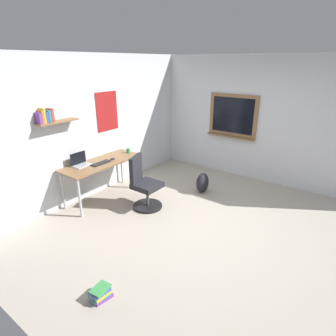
{
  "coord_description": "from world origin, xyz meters",
  "views": [
    {
      "loc": [
        -3.32,
        -1.75,
        2.46
      ],
      "look_at": [
        0.02,
        0.73,
        0.85
      ],
      "focal_mm": 29.64,
      "sensor_mm": 36.0,
      "label": 1
    }
  ],
  "objects": [
    {
      "name": "office_chair",
      "position": [
        -0.02,
        1.23,
        0.41
      ],
      "size": [
        0.53,
        0.55,
        0.95
      ],
      "color": "black",
      "rests_on": "ground"
    },
    {
      "name": "backpack",
      "position": [
        1.12,
        0.69,
        0.2
      ],
      "size": [
        0.32,
        0.22,
        0.4
      ],
      "primitive_type": "ellipsoid",
      "color": "#232328",
      "rests_on": "ground"
    },
    {
      "name": "computer_mouse",
      "position": [
        -0.01,
        2.0,
        0.75
      ],
      "size": [
        0.1,
        0.06,
        0.03
      ],
      "primitive_type": "ellipsoid",
      "color": "#262628",
      "rests_on": "desk"
    },
    {
      "name": "keyboard",
      "position": [
        -0.29,
        2.0,
        0.74
      ],
      "size": [
        0.37,
        0.13,
        0.02
      ],
      "primitive_type": "cube",
      "color": "black",
      "rests_on": "desk"
    },
    {
      "name": "wall_back",
      "position": [
        -0.01,
        2.45,
        1.3
      ],
      "size": [
        5.0,
        0.3,
        2.6
      ],
      "color": "silver",
      "rests_on": "ground"
    },
    {
      "name": "book_stack_on_floor",
      "position": [
        -1.88,
        0.24,
        0.07
      ],
      "size": [
        0.25,
        0.19,
        0.15
      ],
      "color": "#7A3D99",
      "rests_on": "ground"
    },
    {
      "name": "ground_plane",
      "position": [
        0.0,
        0.0,
        0.0
      ],
      "size": [
        5.2,
        5.2,
        0.0
      ],
      "primitive_type": "plane",
      "color": "#ADA393",
      "rests_on": "ground"
    },
    {
      "name": "desk",
      "position": [
        -0.21,
        2.08,
        0.66
      ],
      "size": [
        1.54,
        0.59,
        0.73
      ],
      "color": "olive",
      "rests_on": "ground"
    },
    {
      "name": "laptop",
      "position": [
        -0.56,
        2.22,
        0.79
      ],
      "size": [
        0.31,
        0.21,
        0.23
      ],
      "color": "#ADAFB5",
      "rests_on": "desk"
    },
    {
      "name": "wall_right",
      "position": [
        2.45,
        0.03,
        1.3
      ],
      "size": [
        0.22,
        5.0,
        2.6
      ],
      "color": "silver",
      "rests_on": "ground"
    },
    {
      "name": "coffee_mug",
      "position": [
        0.46,
        2.05,
        0.78
      ],
      "size": [
        0.08,
        0.08,
        0.09
      ],
      "primitive_type": "cylinder",
      "color": "#338C4C",
      "rests_on": "desk"
    }
  ]
}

